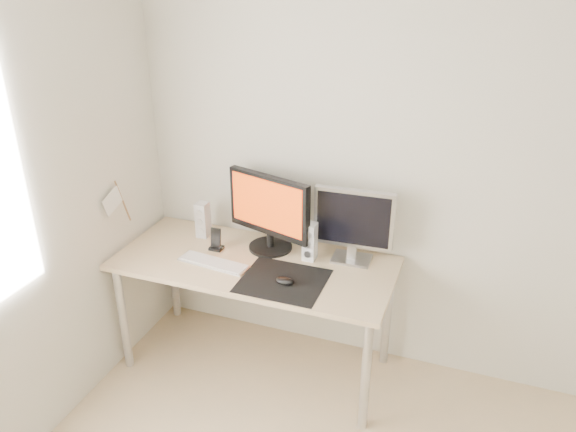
# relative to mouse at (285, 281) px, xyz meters

# --- Properties ---
(wall_back) EXTENTS (3.50, 0.00, 3.50)m
(wall_back) POSITION_rel_mouse_xyz_m (0.68, 0.54, 0.50)
(wall_back) COLOR silver
(wall_back) RESTS_ON ground
(mousepad) EXTENTS (0.45, 0.40, 0.00)m
(mousepad) POSITION_rel_mouse_xyz_m (-0.02, 0.03, -0.02)
(mousepad) COLOR black
(mousepad) RESTS_ON desk
(mouse) EXTENTS (0.10, 0.06, 0.04)m
(mouse) POSITION_rel_mouse_xyz_m (0.00, 0.00, 0.00)
(mouse) COLOR black
(mouse) RESTS_ON mousepad
(desk) EXTENTS (1.60, 0.70, 0.73)m
(desk) POSITION_rel_mouse_xyz_m (-0.25, 0.17, -0.10)
(desk) COLOR #D1B587
(desk) RESTS_ON ground
(main_monitor) EXTENTS (0.54, 0.32, 0.47)m
(main_monitor) POSITION_rel_mouse_xyz_m (-0.22, 0.34, 0.23)
(main_monitor) COLOR black
(main_monitor) RESTS_ON desk
(second_monitor) EXTENTS (0.45, 0.17, 0.43)m
(second_monitor) POSITION_rel_mouse_xyz_m (0.27, 0.38, 0.22)
(second_monitor) COLOR #ADADAF
(second_monitor) RESTS_ON desk
(speaker_left) EXTENTS (0.07, 0.09, 0.22)m
(speaker_left) POSITION_rel_mouse_xyz_m (-0.67, 0.36, 0.09)
(speaker_left) COLOR silver
(speaker_left) RESTS_ON desk
(speaker_right) EXTENTS (0.07, 0.09, 0.22)m
(speaker_right) POSITION_rel_mouse_xyz_m (0.04, 0.31, 0.09)
(speaker_right) COLOR white
(speaker_right) RESTS_ON desk
(keyboard) EXTENTS (0.43, 0.17, 0.02)m
(keyboard) POSITION_rel_mouse_xyz_m (-0.46, 0.07, -0.01)
(keyboard) COLOR silver
(keyboard) RESTS_ON desk
(phone_dock) EXTENTS (0.08, 0.07, 0.14)m
(phone_dock) POSITION_rel_mouse_xyz_m (-0.52, 0.23, 0.02)
(phone_dock) COLOR black
(phone_dock) RESTS_ON desk
(pennant) EXTENTS (0.01, 0.23, 0.29)m
(pennant) POSITION_rel_mouse_xyz_m (-1.04, 0.03, 0.30)
(pennant) COLOR #A57F54
(pennant) RESTS_ON wall_left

